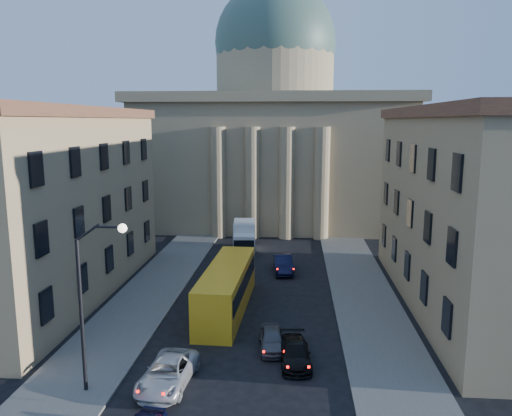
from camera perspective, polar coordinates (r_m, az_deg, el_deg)
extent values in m
cube|color=#5C5954|center=(37.22, -14.11, -11.78)|extent=(5.00, 60.00, 0.15)
cube|color=#5C5954|center=(35.82, 13.34, -12.63)|extent=(5.00, 60.00, 0.15)
cube|color=#937F5B|center=(70.98, 2.11, 5.35)|extent=(34.00, 26.00, 16.00)
cube|color=#937F5B|center=(70.80, 2.16, 12.15)|extent=(35.50, 27.50, 1.20)
cylinder|color=#937F5B|center=(71.03, 2.18, 15.05)|extent=(16.00, 16.00, 8.00)
sphere|color=#445D50|center=(71.50, 2.20, 18.24)|extent=(16.40, 16.40, 16.40)
cube|color=#937F5B|center=(73.22, -14.65, 3.21)|extent=(13.00, 13.00, 11.00)
cone|color=#543324|center=(72.76, -14.91, 9.09)|extent=(26.02, 26.02, 4.00)
cube|color=#937F5B|center=(71.47, 19.12, 2.83)|extent=(13.00, 13.00, 11.00)
cone|color=#543324|center=(71.01, 19.46, 8.84)|extent=(26.02, 26.02, 4.00)
cylinder|color=#937F5B|center=(58.63, -4.33, 2.89)|extent=(1.80, 1.80, 13.00)
cylinder|color=#937F5B|center=(58.15, -0.43, 2.86)|extent=(1.80, 1.80, 13.00)
cylinder|color=#937F5B|center=(57.94, 3.52, 2.82)|extent=(1.80, 1.80, 13.00)
cylinder|color=#937F5B|center=(58.01, 7.48, 2.76)|extent=(1.80, 1.80, 13.00)
cube|color=#A1845F|center=(42.31, -23.74, 0.03)|extent=(11.00, 26.00, 14.00)
cube|color=#543324|center=(41.79, -24.45, 9.94)|extent=(11.60, 26.60, 0.80)
cube|color=#A1845F|center=(39.82, 25.04, -0.63)|extent=(11.00, 26.00, 14.00)
cube|color=#543324|center=(39.27, 25.83, 9.90)|extent=(11.60, 26.60, 0.80)
cylinder|color=black|center=(26.80, -19.31, -11.77)|extent=(0.20, 0.20, 8.00)
cylinder|color=black|center=(25.34, -18.73, -2.69)|extent=(1.30, 0.12, 0.96)
cylinder|color=black|center=(24.90, -16.66, -2.09)|extent=(1.30, 0.12, 0.12)
sphere|color=white|center=(24.65, -15.02, -2.25)|extent=(0.44, 0.44, 0.44)
imported|color=beige|center=(27.74, -10.07, -18.09)|extent=(2.69, 5.16, 1.39)
imported|color=black|center=(29.67, 4.48, -16.19)|extent=(2.04, 4.31, 1.22)
imported|color=#4B4C50|center=(31.21, 1.83, -14.73)|extent=(1.87, 3.87, 1.27)
imported|color=black|center=(45.92, 3.12, -6.39)|extent=(2.08, 4.79, 1.53)
cube|color=gold|center=(36.69, -3.35, -9.19)|extent=(3.09, 11.79, 3.30)
cube|color=black|center=(36.52, -3.36, -8.40)|extent=(3.13, 11.16, 1.17)
cylinder|color=black|center=(33.40, -6.48, -13.27)|extent=(0.36, 1.07, 1.06)
cylinder|color=black|center=(33.01, -2.77, -13.51)|extent=(0.36, 1.07, 1.06)
cylinder|color=black|center=(41.19, -3.78, -8.67)|extent=(0.36, 1.07, 1.06)
cylinder|color=black|center=(40.87, -0.81, -8.80)|extent=(0.36, 1.07, 1.06)
cube|color=silver|center=(51.01, -1.37, -4.29)|extent=(2.35, 2.44, 2.26)
cube|color=black|center=(49.89, -1.39, -4.28)|extent=(2.07, 0.29, 1.04)
cube|color=silver|center=(53.36, -1.32, -3.08)|extent=(2.59, 4.13, 2.92)
cylinder|color=black|center=(50.85, -2.44, -5.16)|extent=(0.33, 0.87, 0.85)
cylinder|color=black|center=(50.82, -0.31, -5.16)|extent=(0.33, 0.87, 0.85)
cylinder|color=black|center=(54.50, -2.30, -4.13)|extent=(0.33, 0.87, 0.85)
cylinder|color=black|center=(54.46, -0.31, -4.13)|extent=(0.33, 0.87, 0.85)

